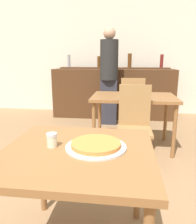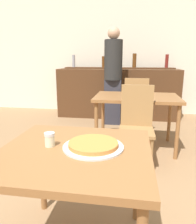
{
  "view_description": "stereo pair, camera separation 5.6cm",
  "coord_description": "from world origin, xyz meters",
  "px_view_note": "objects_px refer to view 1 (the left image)",
  "views": [
    {
      "loc": [
        0.28,
        -1.19,
        1.27
      ],
      "look_at": [
        0.05,
        0.55,
        0.84
      ],
      "focal_mm": 35.0,
      "sensor_mm": 36.0,
      "label": 1
    },
    {
      "loc": [
        0.33,
        -1.19,
        1.27
      ],
      "look_at": [
        0.05,
        0.55,
        0.84
      ],
      "focal_mm": 35.0,
      "sensor_mm": 36.0,
      "label": 2
    }
  ],
  "objects_px": {
    "chair_far_side_front": "(134,121)",
    "person_standing": "(109,73)",
    "cheese_shaker": "(52,140)",
    "chair_far_side_back": "(132,103)",
    "pizza_tray": "(96,145)"
  },
  "relations": [
    {
      "from": "chair_far_side_back",
      "to": "cheese_shaker",
      "type": "relative_size",
      "value": 11.1
    },
    {
      "from": "pizza_tray",
      "to": "cheese_shaker",
      "type": "xyz_separation_m",
      "value": [
        -0.27,
        -0.02,
        0.03
      ]
    },
    {
      "from": "pizza_tray",
      "to": "chair_far_side_back",
      "type": "bearing_deg",
      "value": 83.26
    },
    {
      "from": "cheese_shaker",
      "to": "chair_far_side_back",
      "type": "bearing_deg",
      "value": 77.04
    },
    {
      "from": "pizza_tray",
      "to": "person_standing",
      "type": "bearing_deg",
      "value": 93.05
    },
    {
      "from": "chair_far_side_front",
      "to": "cheese_shaker",
      "type": "relative_size",
      "value": 11.1
    },
    {
      "from": "chair_far_side_front",
      "to": "cheese_shaker",
      "type": "distance_m",
      "value": 1.44
    },
    {
      "from": "chair_far_side_back",
      "to": "person_standing",
      "type": "height_order",
      "value": "person_standing"
    },
    {
      "from": "cheese_shaker",
      "to": "person_standing",
      "type": "height_order",
      "value": "person_standing"
    },
    {
      "from": "pizza_tray",
      "to": "person_standing",
      "type": "distance_m",
      "value": 2.98
    },
    {
      "from": "chair_far_side_front",
      "to": "person_standing",
      "type": "bearing_deg",
      "value": 104.74
    },
    {
      "from": "pizza_tray",
      "to": "chair_far_side_front",
      "type": "bearing_deg",
      "value": 77.68
    },
    {
      "from": "cheese_shaker",
      "to": "person_standing",
      "type": "bearing_deg",
      "value": 87.81
    },
    {
      "from": "pizza_tray",
      "to": "cheese_shaker",
      "type": "relative_size",
      "value": 4.27
    },
    {
      "from": "chair_far_side_front",
      "to": "chair_far_side_back",
      "type": "xyz_separation_m",
      "value": [
        0.0,
        1.1,
        0.0
      ]
    }
  ]
}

